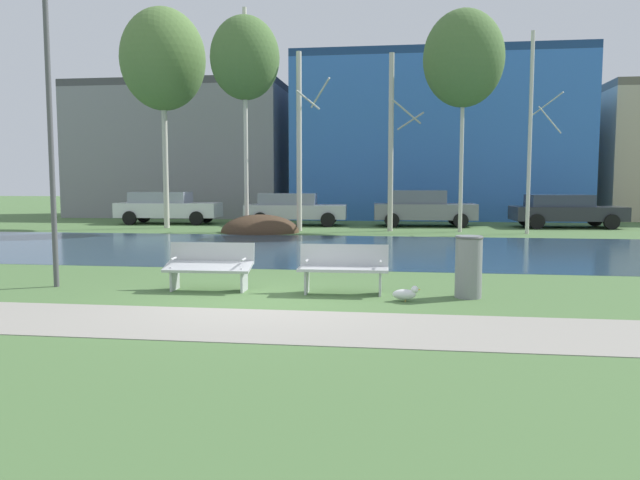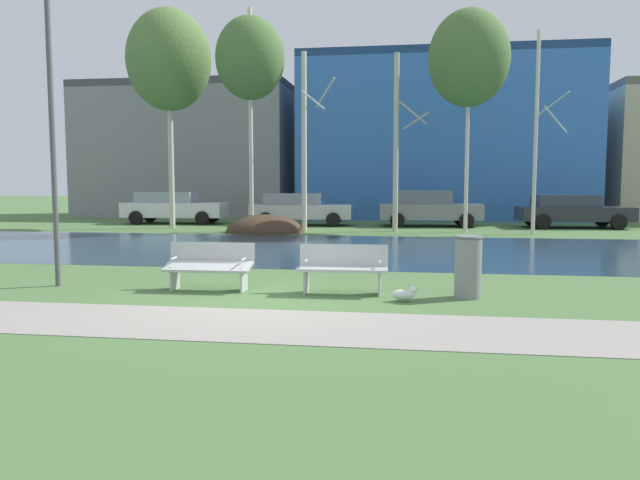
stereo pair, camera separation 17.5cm
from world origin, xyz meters
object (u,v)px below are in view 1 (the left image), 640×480
(parked_sedan_second_silver, at_px, (294,208))
(streetlamp, at_px, (49,86))
(trash_bin, at_px, (469,266))
(bench_left, at_px, (209,265))
(bench_right, at_px, (343,267))
(parked_hatch_third_grey, at_px, (422,208))
(parked_van_nearest_white, at_px, (167,207))
(parked_wagon_fourth_dark, at_px, (565,210))
(seagull, at_px, (406,294))

(parked_sedan_second_silver, bearing_deg, streetlamp, -95.29)
(streetlamp, bearing_deg, trash_bin, -0.54)
(bench_left, distance_m, bench_right, 2.47)
(parked_hatch_third_grey, bearing_deg, parked_van_nearest_white, 179.99)
(bench_left, xyz_separation_m, parked_hatch_third_grey, (4.33, 17.21, 0.37))
(bench_left, distance_m, parked_wagon_fourth_dark, 20.10)
(parked_sedan_second_silver, height_order, parked_wagon_fourth_dark, parked_sedan_second_silver)
(bench_left, height_order, trash_bin, trash_bin)
(parked_hatch_third_grey, distance_m, parked_wagon_fourth_dark, 6.14)
(bench_right, relative_size, trash_bin, 1.51)
(bench_left, xyz_separation_m, seagull, (3.58, -0.60, -0.34))
(bench_right, relative_size, seagull, 3.43)
(trash_bin, relative_size, parked_sedan_second_silver, 0.23)
(bench_right, relative_size, parked_van_nearest_white, 0.33)
(parked_van_nearest_white, height_order, parked_hatch_third_grey, parked_hatch_third_grey)
(seagull, xyz_separation_m, parked_van_nearest_white, (-11.24, 17.81, 0.67))
(trash_bin, distance_m, parked_sedan_second_silver, 18.05)
(bench_right, bearing_deg, seagull, -28.35)
(trash_bin, height_order, parked_sedan_second_silver, parked_sedan_second_silver)
(seagull, relative_size, parked_van_nearest_white, 0.10)
(streetlamp, xyz_separation_m, parked_wagon_fourth_dark, (13.50, 17.16, -3.00))
(seagull, bearing_deg, parked_sedan_second_silver, 106.07)
(parked_sedan_second_silver, relative_size, parked_wagon_fourth_dark, 0.99)
(bench_left, bearing_deg, streetlamp, -179.90)
(bench_right, xyz_separation_m, parked_hatch_third_grey, (1.86, 17.21, 0.37))
(streetlamp, bearing_deg, seagull, -5.11)
(bench_right, xyz_separation_m, streetlamp, (-5.50, -0.01, 3.30))
(bench_right, bearing_deg, parked_wagon_fourth_dark, 65.02)
(bench_left, distance_m, parked_hatch_third_grey, 17.75)
(seagull, distance_m, parked_van_nearest_white, 21.07)
(bench_right, xyz_separation_m, trash_bin, (2.17, -0.08, 0.08))
(trash_bin, distance_m, streetlamp, 8.33)
(parked_van_nearest_white, bearing_deg, bench_left, -66.02)
(bench_left, xyz_separation_m, parked_wagon_fourth_dark, (10.47, 17.16, 0.29))
(bench_left, height_order, parked_hatch_third_grey, parked_hatch_third_grey)
(bench_right, bearing_deg, streetlamp, -179.94)
(trash_bin, distance_m, parked_hatch_third_grey, 17.30)
(bench_right, relative_size, streetlamp, 0.28)
(bench_right, height_order, parked_wagon_fourth_dark, parked_wagon_fourth_dark)
(bench_right, distance_m, parked_hatch_third_grey, 17.32)
(seagull, distance_m, streetlamp, 7.57)
(seagull, bearing_deg, streetlamp, 174.89)
(bench_right, distance_m, trash_bin, 2.18)
(parked_sedan_second_silver, distance_m, parked_hatch_third_grey, 5.81)
(seagull, xyz_separation_m, parked_sedan_second_silver, (-5.04, 17.50, 0.64))
(bench_left, xyz_separation_m, trash_bin, (4.65, -0.08, 0.08))
(parked_sedan_second_silver, height_order, parked_hatch_third_grey, parked_hatch_third_grey)
(streetlamp, bearing_deg, parked_sedan_second_silver, 84.71)
(streetlamp, distance_m, parked_hatch_third_grey, 18.96)
(trash_bin, bearing_deg, parked_hatch_third_grey, 91.05)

